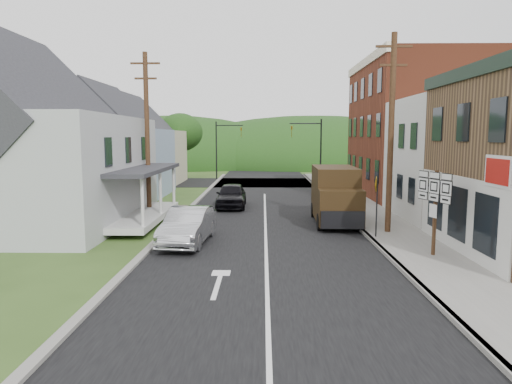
{
  "coord_description": "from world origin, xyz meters",
  "views": [
    {
      "loc": [
        -0.13,
        -17.14,
        4.5
      ],
      "look_at": [
        -0.42,
        1.58,
        2.2
      ],
      "focal_mm": 32.0,
      "sensor_mm": 36.0,
      "label": 1
    }
  ],
  "objects_px": {
    "silver_sedan": "(188,226)",
    "delivery_van": "(336,195)",
    "route_sign_cluster": "(434,201)",
    "dark_sedan": "(231,196)",
    "warning_sign": "(376,198)"
  },
  "relations": [
    {
      "from": "silver_sedan",
      "to": "delivery_van",
      "type": "xyz_separation_m",
      "value": [
        6.86,
        4.54,
        0.72
      ]
    },
    {
      "from": "delivery_van",
      "to": "route_sign_cluster",
      "type": "relative_size",
      "value": 1.69
    },
    {
      "from": "dark_sedan",
      "to": "route_sign_cluster",
      "type": "relative_size",
      "value": 1.43
    },
    {
      "from": "route_sign_cluster",
      "to": "warning_sign",
      "type": "height_order",
      "value": "route_sign_cluster"
    },
    {
      "from": "dark_sedan",
      "to": "silver_sedan",
      "type": "bearing_deg",
      "value": -97.01
    },
    {
      "from": "silver_sedan",
      "to": "dark_sedan",
      "type": "bearing_deg",
      "value": 87.93
    },
    {
      "from": "silver_sedan",
      "to": "delivery_van",
      "type": "distance_m",
      "value": 8.26
    },
    {
      "from": "dark_sedan",
      "to": "route_sign_cluster",
      "type": "distance_m",
      "value": 14.68
    },
    {
      "from": "delivery_van",
      "to": "dark_sedan",
      "type": "bearing_deg",
      "value": 138.97
    },
    {
      "from": "delivery_van",
      "to": "warning_sign",
      "type": "relative_size",
      "value": 1.97
    },
    {
      "from": "dark_sedan",
      "to": "delivery_van",
      "type": "xyz_separation_m",
      "value": [
        5.73,
        -5.28,
        0.71
      ]
    },
    {
      "from": "silver_sedan",
      "to": "route_sign_cluster",
      "type": "xyz_separation_m",
      "value": [
        9.36,
        -2.25,
        1.42
      ]
    },
    {
      "from": "delivery_van",
      "to": "warning_sign",
      "type": "height_order",
      "value": "delivery_van"
    },
    {
      "from": "silver_sedan",
      "to": "warning_sign",
      "type": "bearing_deg",
      "value": 10.48
    },
    {
      "from": "dark_sedan",
      "to": "route_sign_cluster",
      "type": "xyz_separation_m",
      "value": [
        8.23,
        -12.07,
        1.41
      ]
    }
  ]
}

